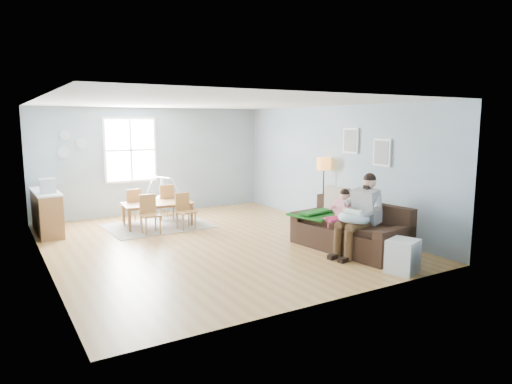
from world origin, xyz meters
TOP-DOWN VIEW (x-y plane):
  - room at (0.00, 0.00)m, footprint 8.40×9.40m
  - window at (-0.60, 3.46)m, footprint 1.32×0.08m
  - pictures at (2.97, -1.05)m, footprint 0.05×1.34m
  - wall_plates at (-2.00, 3.47)m, footprint 0.67×0.02m
  - sofa at (1.97, -1.77)m, footprint 1.19×2.28m
  - green_throw at (1.80, -1.06)m, footprint 1.15×1.06m
  - beige_pillow at (2.13, -1.18)m, footprint 0.22×0.56m
  - father at (1.87, -2.10)m, footprint 1.07×0.56m
  - nursing_pillow at (1.70, -2.12)m, footprint 0.68×0.67m
  - infant at (1.70, -2.08)m, footprint 0.22×0.40m
  - toddler at (1.86, -1.58)m, footprint 0.57×0.29m
  - floor_lamp at (2.80, 0.07)m, footprint 0.31×0.31m
  - storage_cube at (1.77, -3.17)m, footprint 0.58×0.55m
  - rug at (-0.46, 1.92)m, footprint 2.32×1.80m
  - dining_table at (-0.46, 1.92)m, footprint 1.60×0.98m
  - chair_sw at (-0.84, 1.34)m, footprint 0.38×0.38m
  - chair_se at (-0.04, 1.37)m, footprint 0.39×0.39m
  - chair_nw at (-0.88, 2.46)m, footprint 0.43×0.43m
  - chair_ne at (-0.08, 2.49)m, footprint 0.43×0.43m
  - counter at (-2.70, 2.50)m, footprint 0.51×1.64m
  - monitor at (-2.68, 2.19)m, footprint 0.32×0.31m
  - baby_swing at (0.04, 2.99)m, footprint 1.24×1.25m

SIDE VIEW (x-z plane):
  - rug at x=-0.46m, z-range 0.00..0.01m
  - storage_cube at x=1.77m, z-range 0.00..0.52m
  - dining_table at x=-0.46m, z-range 0.00..0.54m
  - sofa at x=1.97m, z-range -0.13..0.75m
  - baby_swing at x=0.04m, z-range -0.05..0.93m
  - chair_se at x=-0.04m, z-range 0.04..0.84m
  - chair_nw at x=-0.88m, z-range 0.05..0.87m
  - counter at x=-2.70m, z-range 0.01..0.92m
  - chair_sw at x=-0.84m, z-range 0.05..0.88m
  - chair_ne at x=-0.08m, z-range 0.05..0.92m
  - green_throw at x=1.80m, z-range 0.54..0.58m
  - nursing_pillow at x=1.70m, z-range 0.57..0.79m
  - toddler at x=1.86m, z-range 0.30..1.20m
  - father at x=1.87m, z-range 0.05..1.50m
  - infant at x=1.70m, z-range 0.70..0.85m
  - beige_pillow at x=2.13m, z-range 0.54..1.09m
  - monitor at x=-2.68m, z-range 0.91..1.20m
  - floor_lamp at x=2.80m, z-range 0.51..2.06m
  - window at x=-0.60m, z-range 0.84..2.46m
  - wall_plates at x=-2.00m, z-range 1.50..2.16m
  - pictures at x=2.97m, z-range 1.48..2.22m
  - room at x=0.00m, z-range 0.47..4.37m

